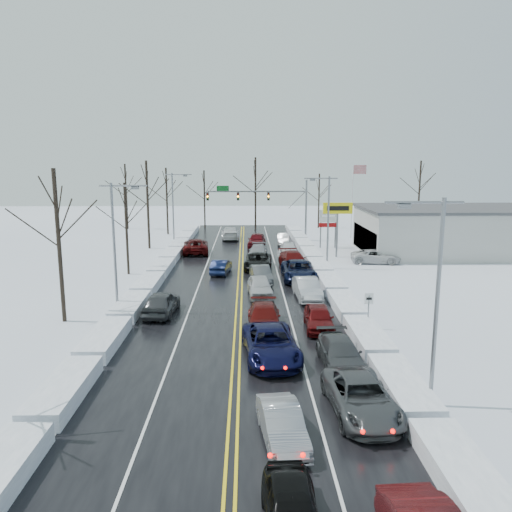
{
  "coord_description": "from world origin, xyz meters",
  "views": [
    {
      "loc": [
        0.56,
        -37.87,
        10.43
      ],
      "look_at": [
        1.38,
        3.68,
        2.5
      ],
      "focal_mm": 35.0,
      "sensor_mm": 36.0,
      "label": 1
    }
  ],
  "objects_px": {
    "traffic_signal_mast": "(268,199)",
    "flagpole": "(353,195)",
    "tires_plus_sign": "(338,212)",
    "dealership_building": "(452,230)",
    "oncoming_car_0": "(221,273)"
  },
  "relations": [
    {
      "from": "traffic_signal_mast",
      "to": "flagpole",
      "type": "distance_m",
      "value": 11.9
    },
    {
      "from": "tires_plus_sign",
      "to": "flagpole",
      "type": "height_order",
      "value": "flagpole"
    },
    {
      "from": "flagpole",
      "to": "oncoming_car_0",
      "type": "bearing_deg",
      "value": -127.72
    },
    {
      "from": "tires_plus_sign",
      "to": "flagpole",
      "type": "distance_m",
      "value": 14.79
    },
    {
      "from": "tires_plus_sign",
      "to": "oncoming_car_0",
      "type": "distance_m",
      "value": 15.5
    },
    {
      "from": "traffic_signal_mast",
      "to": "dealership_building",
      "type": "xyz_separation_m",
      "value": [
        20.53,
        -9.99,
        -2.82
      ]
    },
    {
      "from": "dealership_building",
      "to": "oncoming_car_0",
      "type": "distance_m",
      "value": 27.78
    },
    {
      "from": "flagpole",
      "to": "dealership_building",
      "type": "height_order",
      "value": "flagpole"
    },
    {
      "from": "flagpole",
      "to": "dealership_building",
      "type": "distance_m",
      "value": 15.24
    },
    {
      "from": "traffic_signal_mast",
      "to": "flagpole",
      "type": "relative_size",
      "value": 1.33
    },
    {
      "from": "oncoming_car_0",
      "to": "tires_plus_sign",
      "type": "bearing_deg",
      "value": -139.49
    },
    {
      "from": "flagpole",
      "to": "oncoming_car_0",
      "type": "height_order",
      "value": "flagpole"
    },
    {
      "from": "dealership_building",
      "to": "flagpole",
      "type": "bearing_deg",
      "value": 126.27
    },
    {
      "from": "traffic_signal_mast",
      "to": "tires_plus_sign",
      "type": "relative_size",
      "value": 2.21
    },
    {
      "from": "traffic_signal_mast",
      "to": "dealership_building",
      "type": "height_order",
      "value": "traffic_signal_mast"
    }
  ]
}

